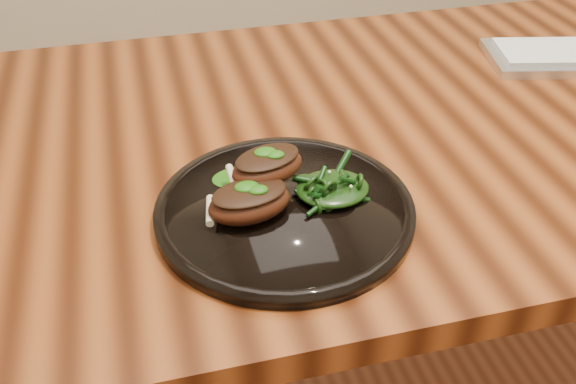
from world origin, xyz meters
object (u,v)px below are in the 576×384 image
at_px(desk, 409,159).
at_px(lamb_chop_front, 249,201).
at_px(plate, 285,210).
at_px(greens_heap, 333,184).

relative_size(desk, lamb_chop_front, 14.73).
bearing_deg(plate, lamb_chop_front, -166.28).
bearing_deg(plate, desk, 37.47).
relative_size(lamb_chop_front, greens_heap, 1.22).
bearing_deg(greens_heap, plate, -174.81).
bearing_deg(greens_heap, lamb_chop_front, -171.14).
bearing_deg(desk, greens_heap, -135.58).
xyz_separation_m(desk, lamb_chop_front, (-0.30, -0.21, 0.12)).
xyz_separation_m(plate, greens_heap, (0.06, 0.01, 0.02)).
height_order(desk, greens_heap, greens_heap).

